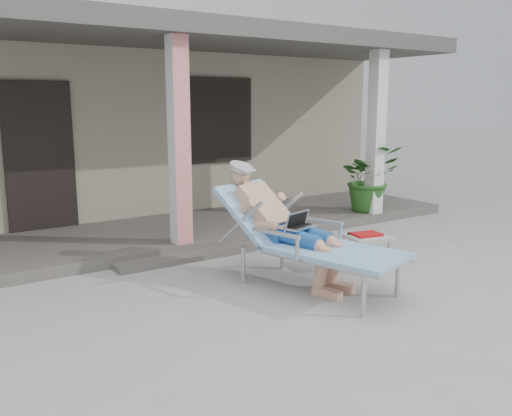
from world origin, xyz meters
TOP-DOWN VIEW (x-y plane):
  - ground at (0.00, 0.00)m, footprint 60.00×60.00m
  - house at (0.00, 6.50)m, footprint 10.40×5.40m
  - porch_deck at (0.00, 3.00)m, footprint 10.00×2.00m
  - porch_overhang at (0.00, 2.95)m, footprint 10.00×2.30m
  - porch_step at (0.00, 1.85)m, footprint 2.00×0.30m
  - lounger at (0.49, 0.40)m, footprint 1.35×2.22m
  - side_table at (1.58, 0.39)m, footprint 0.55×0.55m
  - potted_palm at (3.56, 2.33)m, footprint 1.11×0.99m

SIDE VIEW (x-z plane):
  - ground at x=0.00m, z-range 0.00..0.00m
  - porch_step at x=0.00m, z-range 0.00..0.07m
  - porch_deck at x=0.00m, z-range 0.00..0.15m
  - side_table at x=1.58m, z-range 0.14..0.57m
  - potted_palm at x=3.56m, z-range 0.15..1.26m
  - lounger at x=0.49m, z-range 0.16..1.55m
  - house at x=0.00m, z-range 0.02..3.32m
  - porch_overhang at x=0.00m, z-range 1.36..4.21m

